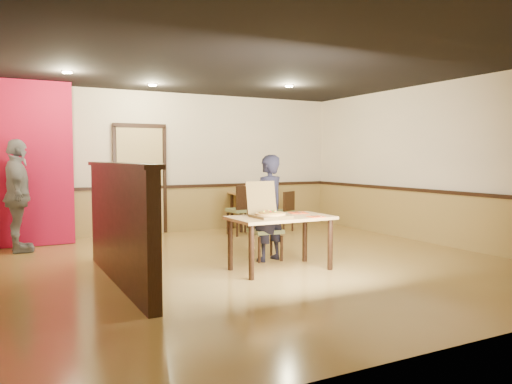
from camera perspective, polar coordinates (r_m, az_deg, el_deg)
floor at (r=7.19m, az=0.35°, el=-8.13°), size 7.00×7.00×0.00m
ceiling at (r=7.14m, az=0.36°, el=14.40°), size 7.00×7.00×0.00m
wall_back at (r=10.25m, az=-8.84°, el=3.34°), size 7.00×0.00×7.00m
wall_right at (r=9.20m, az=20.04°, el=3.07°), size 0.00×7.00×7.00m
wainscot_back at (r=10.28m, az=-8.73°, el=-1.97°), size 7.00×0.04×0.90m
chair_rail_back at (r=10.22m, az=-8.73°, el=0.64°), size 7.00×0.06×0.06m
wainscot_right at (r=9.24m, az=19.77°, el=-2.83°), size 0.04×7.00×0.90m
chair_rail_right at (r=9.18m, az=19.75°, el=0.08°), size 0.06×7.00×0.06m
back_door at (r=10.00m, az=-13.10°, el=1.26°), size 0.90×0.06×2.10m
booth_partition at (r=6.20m, az=-15.36°, el=-3.32°), size 0.20×3.10×1.44m
red_accent_panel at (r=9.22m, az=-25.16°, el=2.94°), size 1.60×0.20×2.78m
spot_a at (r=8.17m, az=-20.78°, el=12.68°), size 0.14×0.14×0.02m
spot_b at (r=9.15m, az=-11.74°, el=11.90°), size 0.14×0.14×0.02m
spot_c at (r=9.11m, az=3.81°, el=12.00°), size 0.14×0.14×0.02m
main_table at (r=6.67m, az=2.80°, el=-3.71°), size 1.36×0.78×0.72m
diner_chair at (r=7.41m, az=0.89°, el=-4.04°), size 0.46×0.46×0.87m
side_chair_left at (r=9.66m, az=-1.48°, el=-1.83°), size 0.50×0.50×0.97m
side_chair_right at (r=10.13m, az=3.18°, el=-2.02°), size 0.55×0.55×0.82m
side_table at (r=10.41m, az=-0.78°, el=-1.00°), size 0.80×0.80×0.78m
diner at (r=7.24m, az=1.40°, el=-1.84°), size 0.65×0.53×1.55m
passerby at (r=8.74m, az=-25.58°, el=-0.40°), size 0.44×1.06×1.80m
pizza_box at (r=6.56m, az=1.47°, el=-2.37°), size 0.44×0.52×0.46m
pizza at (r=6.52m, az=1.67°, el=-2.53°), size 0.45×0.45×0.03m
napkin_near at (r=6.63m, az=6.87°, el=-2.82°), size 0.21×0.21×0.01m
napkin_far at (r=7.06m, az=4.82°, el=-2.38°), size 0.30×0.30×0.01m
condiment at (r=10.46m, az=-1.22°, el=0.41°), size 0.06×0.06×0.15m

